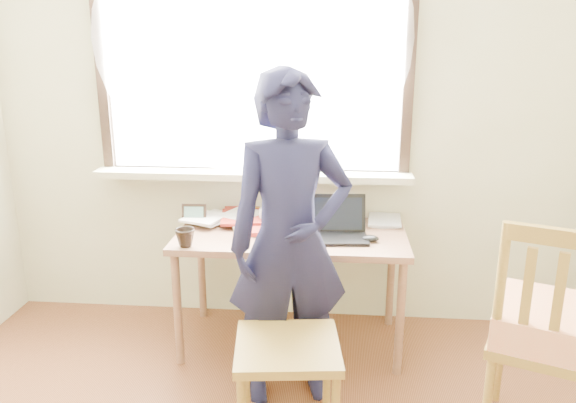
# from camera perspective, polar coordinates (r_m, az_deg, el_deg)

# --- Properties ---
(room_shell) EXTENTS (3.52, 4.02, 2.61)m
(room_shell) POSITION_cam_1_polar(r_m,az_deg,el_deg) (1.50, -7.14, 13.84)
(room_shell) COLOR beige
(room_shell) RESTS_ON ground
(desk) EXTENTS (1.25, 0.63, 0.67)m
(desk) POSITION_cam_1_polar(r_m,az_deg,el_deg) (3.10, 0.34, -4.42)
(desk) COLOR brown
(desk) RESTS_ON ground
(laptop) EXTENTS (0.33, 0.28, 0.21)m
(laptop) POSITION_cam_1_polar(r_m,az_deg,el_deg) (3.02, 5.02, -2.63)
(laptop) COLOR black
(laptop) RESTS_ON desk
(mug_white) EXTENTS (0.17, 0.17, 0.09)m
(mug_white) POSITION_cam_1_polar(r_m,az_deg,el_deg) (3.21, -1.92, -1.49)
(mug_white) COLOR white
(mug_white) RESTS_ON desk
(mug_dark) EXTENTS (0.14, 0.14, 0.09)m
(mug_dark) POSITION_cam_1_polar(r_m,az_deg,el_deg) (2.92, -10.40, -3.64)
(mug_dark) COLOR black
(mug_dark) RESTS_ON desk
(mouse) EXTENTS (0.09, 0.06, 0.03)m
(mouse) POSITION_cam_1_polar(r_m,az_deg,el_deg) (2.98, 8.37, -3.74)
(mouse) COLOR black
(mouse) RESTS_ON desk
(desk_clutter) EXTENTS (0.85, 0.53, 0.05)m
(desk_clutter) POSITION_cam_1_polar(r_m,az_deg,el_deg) (3.23, -3.51, -1.79)
(desk_clutter) COLOR white
(desk_clutter) RESTS_ON desk
(book_a) EXTENTS (0.21, 0.27, 0.02)m
(book_a) POSITION_cam_1_polar(r_m,az_deg,el_deg) (3.30, -5.33, -1.72)
(book_a) COLOR white
(book_a) RESTS_ON desk
(book_b) EXTENTS (0.20, 0.27, 0.02)m
(book_b) POSITION_cam_1_polar(r_m,az_deg,el_deg) (3.30, 8.17, -1.84)
(book_b) COLOR white
(book_b) RESTS_ON desk
(picture_frame) EXTENTS (0.14, 0.02, 0.11)m
(picture_frame) POSITION_cam_1_polar(r_m,az_deg,el_deg) (3.25, -9.51, -1.37)
(picture_frame) COLOR black
(picture_frame) RESTS_ON desk
(work_chair) EXTENTS (0.49, 0.47, 0.45)m
(work_chair) POSITION_cam_1_polar(r_m,az_deg,el_deg) (2.49, -0.05, -15.62)
(work_chair) COLOR olive
(work_chair) RESTS_ON ground
(side_chair) EXTENTS (0.61, 0.60, 1.03)m
(side_chair) POSITION_cam_1_polar(r_m,az_deg,el_deg) (2.62, 25.35, -11.59)
(side_chair) COLOR olive
(side_chair) RESTS_ON ground
(person) EXTENTS (0.66, 0.52, 1.58)m
(person) POSITION_cam_1_polar(r_m,az_deg,el_deg) (2.60, 0.20, -4.12)
(person) COLOR black
(person) RESTS_ON ground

